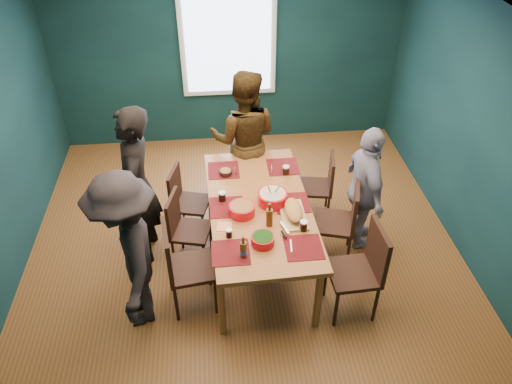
% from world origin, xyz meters
% --- Properties ---
extents(room, '(5.01, 5.01, 2.71)m').
position_xyz_m(room, '(0.00, 0.27, 1.37)').
color(room, brown).
rests_on(room, ground).
extents(dining_table, '(1.12, 2.14, 0.80)m').
position_xyz_m(dining_table, '(0.15, -0.27, 0.73)').
color(dining_table, '#A75A32').
rests_on(dining_table, floor).
extents(chair_left_far, '(0.49, 0.49, 0.88)m').
position_xyz_m(chair_left_far, '(-0.68, 0.33, 0.51)').
color(chair_left_far, black).
rests_on(chair_left_far, floor).
extents(chair_left_mid, '(0.49, 0.49, 0.89)m').
position_xyz_m(chair_left_mid, '(-0.68, -0.17, 0.52)').
color(chair_left_mid, black).
rests_on(chair_left_mid, floor).
extents(chair_left_near, '(0.52, 0.52, 1.02)m').
position_xyz_m(chair_left_near, '(-0.68, -0.83, 0.60)').
color(chair_left_near, black).
rests_on(chair_left_near, floor).
extents(chair_right_far, '(0.46, 0.46, 0.87)m').
position_xyz_m(chair_right_far, '(1.01, 0.47, 0.51)').
color(chair_right_far, black).
rests_on(chair_right_far, floor).
extents(chair_right_mid, '(0.55, 0.55, 0.97)m').
position_xyz_m(chair_right_mid, '(1.08, -0.28, 0.57)').
color(chair_right_mid, black).
rests_on(chair_right_mid, floor).
extents(chair_right_near, '(0.49, 0.49, 1.04)m').
position_xyz_m(chair_right_near, '(1.09, -1.05, 0.61)').
color(chair_right_near, black).
rests_on(chair_right_near, floor).
extents(person_far_left, '(0.45, 0.68, 1.86)m').
position_xyz_m(person_far_left, '(-1.13, 0.00, 0.93)').
color(person_far_left, black).
rests_on(person_far_left, floor).
extents(person_back, '(0.97, 0.82, 1.78)m').
position_xyz_m(person_back, '(0.09, 0.94, 0.89)').
color(person_back, black).
rests_on(person_back, floor).
extents(person_right, '(0.44, 0.93, 1.54)m').
position_xyz_m(person_right, '(1.35, -0.08, 0.77)').
color(person_right, white).
rests_on(person_right, floor).
extents(person_near_left, '(0.81, 1.20, 1.72)m').
position_xyz_m(person_near_left, '(-1.14, -0.92, 0.86)').
color(person_near_left, black).
rests_on(person_near_left, floor).
extents(bowl_salad, '(0.27, 0.27, 0.11)m').
position_xyz_m(bowl_salad, '(-0.04, -0.39, 0.86)').
color(bowl_salad, red).
rests_on(bowl_salad, dining_table).
extents(bowl_dumpling, '(0.31, 0.31, 0.29)m').
position_xyz_m(bowl_dumpling, '(0.29, -0.24, 0.87)').
color(bowl_dumpling, red).
rests_on(bowl_dumpling, dining_table).
extents(bowl_herbs, '(0.23, 0.23, 0.10)m').
position_xyz_m(bowl_herbs, '(0.12, -0.86, 0.86)').
color(bowl_herbs, red).
rests_on(bowl_herbs, dining_table).
extents(cutting_board, '(0.29, 0.61, 0.13)m').
position_xyz_m(cutting_board, '(0.48, -0.48, 0.86)').
color(cutting_board, tan).
rests_on(cutting_board, dining_table).
extents(small_bowl, '(0.15, 0.15, 0.06)m').
position_xyz_m(small_bowl, '(-0.17, 0.33, 0.83)').
color(small_bowl, black).
rests_on(small_bowl, dining_table).
extents(beer_bottle_a, '(0.07, 0.07, 0.25)m').
position_xyz_m(beer_bottle_a, '(-0.08, -1.02, 0.89)').
color(beer_bottle_a, '#41280B').
rests_on(beer_bottle_a, dining_table).
extents(beer_bottle_b, '(0.07, 0.07, 0.27)m').
position_xyz_m(beer_bottle_b, '(0.22, -0.59, 0.91)').
color(beer_bottle_b, '#41280B').
rests_on(beer_bottle_b, dining_table).
extents(cola_glass_a, '(0.07, 0.07, 0.09)m').
position_xyz_m(cola_glass_a, '(-0.20, -0.73, 0.85)').
color(cola_glass_a, black).
rests_on(cola_glass_a, dining_table).
extents(cola_glass_b, '(0.08, 0.08, 0.11)m').
position_xyz_m(cola_glass_b, '(0.55, -0.70, 0.86)').
color(cola_glass_b, black).
rests_on(cola_glass_b, dining_table).
extents(cola_glass_c, '(0.08, 0.08, 0.11)m').
position_xyz_m(cola_glass_c, '(0.51, 0.27, 0.86)').
color(cola_glass_c, black).
rests_on(cola_glass_c, dining_table).
extents(cola_glass_d, '(0.08, 0.08, 0.11)m').
position_xyz_m(cola_glass_d, '(-0.23, -0.15, 0.86)').
color(cola_glass_d, black).
rests_on(cola_glass_d, dining_table).
extents(napkin_a, '(0.16, 0.16, 0.00)m').
position_xyz_m(napkin_a, '(0.54, -0.26, 0.80)').
color(napkin_a, '#F78668').
rests_on(napkin_a, dining_table).
extents(napkin_b, '(0.16, 0.16, 0.00)m').
position_xyz_m(napkin_b, '(-0.23, -0.57, 0.80)').
color(napkin_b, '#F78668').
rests_on(napkin_b, dining_table).
extents(napkin_c, '(0.15, 0.15, 0.00)m').
position_xyz_m(napkin_c, '(0.50, -0.99, 0.80)').
color(napkin_c, '#F78668').
rests_on(napkin_c, dining_table).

